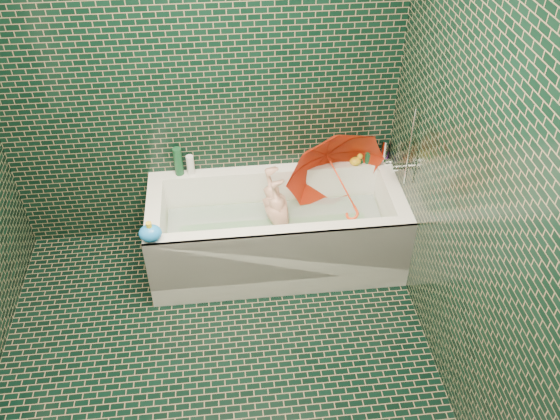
{
  "coord_description": "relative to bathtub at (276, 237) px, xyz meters",
  "views": [
    {
      "loc": [
        0.14,
        -2.0,
        2.99
      ],
      "look_at": [
        0.45,
        0.82,
        0.61
      ],
      "focal_mm": 38.0,
      "sensor_mm": 36.0,
      "label": 1
    }
  ],
  "objects": [
    {
      "name": "faucet",
      "position": [
        0.81,
        0.01,
        0.56
      ],
      "size": [
        0.18,
        0.19,
        0.55
      ],
      "color": "silver",
      "rests_on": "wall_right"
    },
    {
      "name": "bottle_right_tall",
      "position": [
        0.69,
        0.34,
        0.44
      ],
      "size": [
        0.06,
        0.06,
        0.2
      ],
      "primitive_type": "cylinder",
      "rotation": [
        0.0,
        0.0,
        -0.06
      ],
      "color": "#134325",
      "rests_on": "bathtub"
    },
    {
      "name": "bottle_right_pump",
      "position": [
        0.8,
        0.34,
        0.42
      ],
      "size": [
        0.05,
        0.05,
        0.17
      ],
      "primitive_type": "cylinder",
      "rotation": [
        0.0,
        0.0,
        0.05
      ],
      "color": "silver",
      "rests_on": "bathtub"
    },
    {
      "name": "wall_back",
      "position": [
        -0.45,
        0.39,
        1.04
      ],
      "size": [
        2.8,
        0.0,
        2.8
      ],
      "primitive_type": "plane",
      "rotation": [
        1.57,
        0.0,
        0.0
      ],
      "color": "black",
      "rests_on": "floor"
    },
    {
      "name": "water",
      "position": [
        0.0,
        0.02,
        0.09
      ],
      "size": [
        1.48,
        0.53,
        0.0
      ],
      "primitive_type": "cube",
      "color": "silver",
      "rests_on": "bathtub"
    },
    {
      "name": "umbrella",
      "position": [
        0.45,
        0.09,
        0.36
      ],
      "size": [
        1.0,
        0.89,
        0.97
      ],
      "primitive_type": "imported",
      "rotation": [
        0.24,
        -0.47,
        0.12
      ],
      "color": "#ED3B16",
      "rests_on": "bathtub"
    },
    {
      "name": "floor",
      "position": [
        -0.45,
        -1.01,
        -0.21
      ],
      "size": [
        2.8,
        2.8,
        0.0
      ],
      "primitive_type": "plane",
      "color": "black",
      "rests_on": "ground"
    },
    {
      "name": "soap_bottle_c",
      "position": [
        0.61,
        0.33,
        0.34
      ],
      "size": [
        0.16,
        0.16,
        0.17
      ],
      "primitive_type": "imported",
      "rotation": [
        0.0,
        0.0,
        -0.24
      ],
      "color": "#134325",
      "rests_on": "bathtub"
    },
    {
      "name": "bathtub",
      "position": [
        0.0,
        0.0,
        0.0
      ],
      "size": [
        1.7,
        0.75,
        0.55
      ],
      "color": "white",
      "rests_on": "floor"
    },
    {
      "name": "child",
      "position": [
        0.04,
        0.04,
        0.1
      ],
      "size": [
        0.84,
        0.36,
        0.29
      ],
      "primitive_type": "imported",
      "rotation": [
        -1.44,
        0.0,
        -1.49
      ],
      "color": "tan",
      "rests_on": "bathtub"
    },
    {
      "name": "bottle_left_short",
      "position": [
        -0.55,
        0.34,
        0.41
      ],
      "size": [
        0.05,
        0.05,
        0.14
      ],
      "primitive_type": "cylinder",
      "rotation": [
        0.0,
        0.0,
        0.01
      ],
      "color": "white",
      "rests_on": "bathtub"
    },
    {
      "name": "bath_mat",
      "position": [
        0.0,
        0.02,
        -0.06
      ],
      "size": [
        1.35,
        0.47,
        0.01
      ],
      "primitive_type": "cube",
      "color": "green",
      "rests_on": "bathtub"
    },
    {
      "name": "soap_bottle_a",
      "position": [
        0.7,
        0.35,
        0.34
      ],
      "size": [
        0.1,
        0.1,
        0.23
      ],
      "primitive_type": "imported",
      "rotation": [
        0.0,
        0.0,
        -0.18
      ],
      "color": "white",
      "rests_on": "bathtub"
    },
    {
      "name": "rubber_duck",
      "position": [
        0.6,
        0.32,
        0.38
      ],
      "size": [
        0.11,
        0.08,
        0.09
      ],
      "rotation": [
        0.0,
        0.0,
        0.17
      ],
      "color": "yellow",
      "rests_on": "bathtub"
    },
    {
      "name": "soap_bottle_b",
      "position": [
        0.78,
        0.33,
        0.34
      ],
      "size": [
        0.11,
        0.11,
        0.18
      ],
      "primitive_type": "imported",
      "rotation": [
        0.0,
        0.0,
        -0.42
      ],
      "color": "#4B1B67",
      "rests_on": "bathtub"
    },
    {
      "name": "wall_right",
      "position": [
        0.85,
        -1.01,
        1.04
      ],
      "size": [
        0.0,
        2.8,
        2.8
      ],
      "primitive_type": "plane",
      "rotation": [
        1.57,
        0.0,
        -1.57
      ],
      "color": "black",
      "rests_on": "floor"
    },
    {
      "name": "bottle_left_tall",
      "position": [
        -0.63,
        0.35,
        0.44
      ],
      "size": [
        0.06,
        0.06,
        0.21
      ],
      "primitive_type": "cylinder",
      "rotation": [
        0.0,
        0.0,
        -0.02
      ],
      "color": "#134325",
      "rests_on": "bathtub"
    },
    {
      "name": "bath_toy",
      "position": [
        -0.79,
        -0.31,
        0.4
      ],
      "size": [
        0.16,
        0.15,
        0.14
      ],
      "rotation": [
        0.0,
        0.0,
        0.28
      ],
      "color": "#1B82F5",
      "rests_on": "bathtub"
    }
  ]
}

